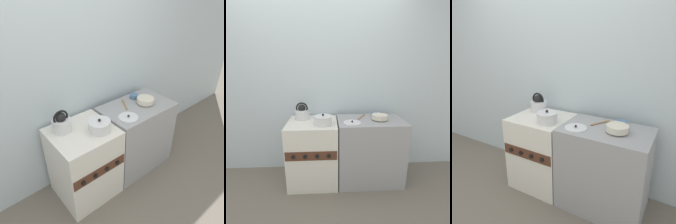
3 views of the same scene
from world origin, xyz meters
The scene contains 10 objects.
ground_plane centered at (0.00, 0.00, 0.00)m, with size 12.00×12.00×0.00m, color #70665B.
wall_back centered at (0.00, 0.65, 1.25)m, with size 7.00×0.06×2.50m.
stove centered at (0.00, 0.29, 0.41)m, with size 0.62×0.60×0.83m.
counter centered at (0.74, 0.27, 0.43)m, with size 0.83×0.54×0.85m.
kettle centered at (-0.14, 0.41, 0.91)m, with size 0.22×0.18×0.22m.
cooking_pot centered at (0.14, 0.18, 0.88)m, with size 0.22×0.22×0.14m.
enamel_bowl centered at (0.84, 0.25, 0.89)m, with size 0.20×0.20×0.07m.
small_ceramic_bowl centered at (0.83, 0.43, 0.88)m, with size 0.10×0.10×0.05m.
loose_pot_lid centered at (0.48, 0.15, 0.86)m, with size 0.21×0.21×0.03m.
wooden_spoon centered at (0.65, 0.39, 0.86)m, with size 0.14×0.22×0.02m.
Camera 1 is at (-0.86, -1.21, 2.08)m, focal length 35.00 mm.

